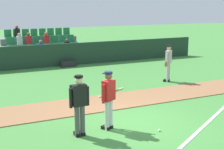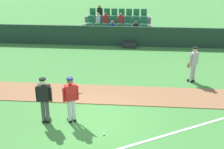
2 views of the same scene
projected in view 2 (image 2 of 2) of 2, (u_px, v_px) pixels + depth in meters
ground_plane at (94, 121)px, 11.23m from camera, size 80.00×80.00×0.00m
infield_dirt_path at (101, 94)px, 13.37m from camera, size 28.00×1.95×0.03m
foul_line_chalk at (177, 132)px, 10.53m from camera, size 10.35×6.25×0.01m
dugout_fence at (115, 36)px, 20.36m from camera, size 20.00×0.16×1.33m
stadium_bleachers at (117, 30)px, 22.11m from camera, size 5.00×2.95×2.30m
batter_red_jersey at (71, 98)px, 10.84m from camera, size 0.74×0.70×1.76m
umpire_home_plate at (44, 98)px, 10.80m from camera, size 0.59×0.31×1.76m
runner_grey_jersey at (193, 63)px, 14.36m from camera, size 0.59×0.48×1.76m
baseball at (104, 134)px, 10.34m from camera, size 0.07×0.07×0.07m
equipment_bag at (129, 45)px, 20.05m from camera, size 0.90×0.36×0.36m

